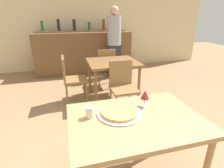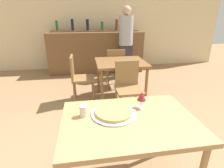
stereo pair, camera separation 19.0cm
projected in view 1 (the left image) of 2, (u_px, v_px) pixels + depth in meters
name	position (u px, v px, depth m)	size (l,w,h in m)	color
wall_back	(80.00, 20.00, 5.04)	(8.00, 0.05, 2.80)	beige
dining_table_near	(135.00, 126.00, 1.49)	(1.11, 0.78, 0.74)	#A87F51
dining_table_far	(113.00, 66.00, 3.26)	(0.91, 0.82, 0.75)	brown
bar_counter	(84.00, 53.00, 4.89)	(2.60, 0.56, 1.12)	brown
bar_back_shelf	(82.00, 29.00, 4.79)	(2.39, 0.24, 0.33)	brown
chair_far_side_front	(122.00, 84.00, 2.78)	(0.40, 0.40, 0.88)	olive
chair_far_side_back	(106.00, 65.00, 3.83)	(0.40, 0.40, 0.88)	olive
chair_far_side_left	(71.00, 77.00, 3.12)	(0.40, 0.40, 0.88)	olive
pizza_tray	(119.00, 112.00, 1.51)	(0.39, 0.39, 0.04)	#B7B7BC
cheese_shaker	(90.00, 112.00, 1.44)	(0.07, 0.07, 0.10)	beige
person_standing	(114.00, 40.00, 4.40)	(0.34, 0.34, 1.75)	#2D2D38
wine_glass	(145.00, 95.00, 1.60)	(0.08, 0.08, 0.16)	silver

